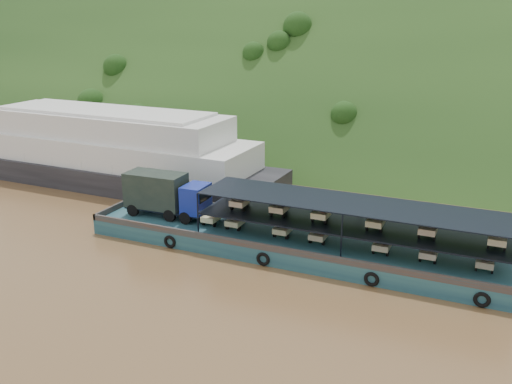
% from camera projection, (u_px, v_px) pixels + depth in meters
% --- Properties ---
extents(ground, '(160.00, 160.00, 0.00)m').
position_uv_depth(ground, '(263.00, 243.00, 45.90)').
color(ground, brown).
rests_on(ground, ground).
extents(hillside, '(140.00, 39.60, 39.60)m').
position_uv_depth(hillside, '(369.00, 149.00, 77.18)').
color(hillside, '#193513').
rests_on(hillside, ground).
extents(cargo_barge, '(35.00, 7.18, 4.87)m').
position_uv_depth(cargo_barge, '(289.00, 235.00, 44.24)').
color(cargo_barge, '#15364A').
rests_on(cargo_barge, ground).
extents(passenger_ferry, '(39.15, 10.21, 7.91)m').
position_uv_depth(passenger_ferry, '(109.00, 151.00, 61.70)').
color(passenger_ferry, black).
rests_on(passenger_ferry, ground).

